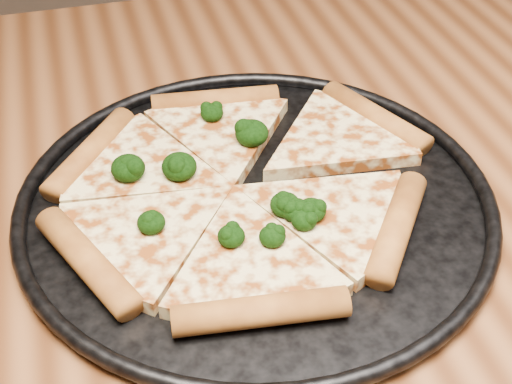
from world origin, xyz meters
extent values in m
cube|color=brown|center=(0.00, 0.00, 0.73)|extent=(1.20, 0.90, 0.04)
cylinder|color=black|center=(-0.06, 0.03, 0.75)|extent=(0.37, 0.37, 0.01)
torus|color=black|center=(-0.06, 0.03, 0.76)|extent=(0.39, 0.39, 0.01)
cylinder|color=#C17330|center=(0.08, 0.11, 0.77)|extent=(0.07, 0.12, 0.02)
cylinder|color=#C17330|center=(-0.06, 0.17, 0.77)|extent=(0.12, 0.04, 0.02)
cylinder|color=#C17330|center=(-0.18, 0.12, 0.77)|extent=(0.09, 0.11, 0.02)
cylinder|color=#C17330|center=(-0.20, -0.01, 0.77)|extent=(0.07, 0.12, 0.02)
cylinder|color=#C17330|center=(-0.09, -0.09, 0.77)|extent=(0.12, 0.04, 0.02)
cylinder|color=#C17330|center=(0.03, -0.04, 0.77)|extent=(0.09, 0.11, 0.02)
ellipsoid|color=black|center=(-0.04, 0.00, 0.77)|extent=(0.02, 0.02, 0.02)
ellipsoid|color=black|center=(-0.03, -0.02, 0.77)|extent=(0.02, 0.02, 0.01)
ellipsoid|color=black|center=(-0.09, -0.02, 0.77)|extent=(0.02, 0.02, 0.02)
ellipsoid|color=black|center=(-0.15, 0.08, 0.78)|extent=(0.03, 0.03, 0.02)
ellipsoid|color=black|center=(-0.15, 0.01, 0.77)|extent=(0.02, 0.02, 0.02)
ellipsoid|color=black|center=(-0.06, -0.03, 0.77)|extent=(0.02, 0.02, 0.01)
ellipsoid|color=black|center=(-0.07, 0.14, 0.77)|extent=(0.02, 0.02, 0.02)
ellipsoid|color=black|center=(-0.04, 0.10, 0.78)|extent=(0.03, 0.03, 0.02)
ellipsoid|color=black|center=(-0.03, -0.01, 0.77)|extent=(0.02, 0.02, 0.02)
ellipsoid|color=black|center=(-0.04, -0.01, 0.77)|extent=(0.02, 0.02, 0.02)
ellipsoid|color=black|center=(-0.11, 0.07, 0.78)|extent=(0.03, 0.03, 0.02)
camera|label=1|loc=(-0.18, -0.41, 1.14)|focal=51.35mm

